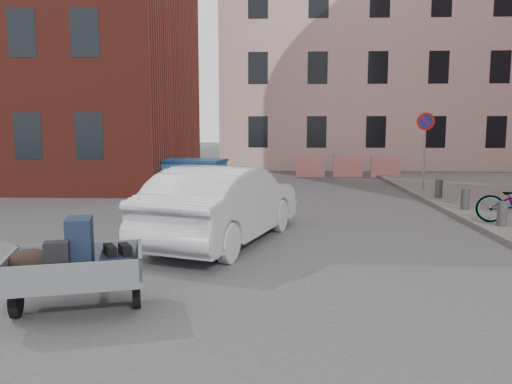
{
  "coord_description": "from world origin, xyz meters",
  "views": [
    {
      "loc": [
        0.99,
        -7.73,
        2.35
      ],
      "look_at": [
        0.6,
        1.55,
        1.1
      ],
      "focal_mm": 35.0,
      "sensor_mm": 36.0,
      "label": 1
    }
  ],
  "objects": [
    {
      "name": "silver_car",
      "position": [
        -0.06,
        2.13,
        0.78
      ],
      "size": [
        3.05,
        5.0,
        1.56
      ],
      "primitive_type": "imported",
      "rotation": [
        0.0,
        0.0,
        2.82
      ],
      "color": "#ADB0B5",
      "rests_on": "ground"
    },
    {
      "name": "building_brick",
      "position": [
        -9.0,
        13.0,
        7.0
      ],
      "size": [
        12.0,
        10.0,
        14.0
      ],
      "primitive_type": "cube",
      "color": "#591E16",
      "rests_on": "ground"
    },
    {
      "name": "bollards",
      "position": [
        6.0,
        3.4,
        0.4
      ],
      "size": [
        0.22,
        9.02,
        0.55
      ],
      "color": "#3A3A3D",
      "rests_on": "sidewalk"
    },
    {
      "name": "trailer",
      "position": [
        -1.52,
        -1.78,
        0.61
      ],
      "size": [
        1.84,
        1.96,
        1.2
      ],
      "rotation": [
        0.0,
        0.0,
        0.28
      ],
      "color": "black",
      "rests_on": "ground"
    },
    {
      "name": "dumpster",
      "position": [
        -2.24,
        9.83,
        0.58
      ],
      "size": [
        2.96,
        1.94,
        1.15
      ],
      "rotation": [
        0.0,
        0.0,
        -0.21
      ],
      "color": "#20549C",
      "rests_on": "ground"
    },
    {
      "name": "barriers",
      "position": [
        4.2,
        15.0,
        0.5
      ],
      "size": [
        4.7,
        0.18,
        1.0
      ],
      "color": "red",
      "rests_on": "ground"
    },
    {
      "name": "building_pink",
      "position": [
        6.0,
        22.0,
        7.0
      ],
      "size": [
        16.0,
        8.0,
        14.0
      ],
      "primitive_type": "cube",
      "color": "#C49E97",
      "rests_on": "ground"
    },
    {
      "name": "ground",
      "position": [
        0.0,
        0.0,
        0.0
      ],
      "size": [
        120.0,
        120.0,
        0.0
      ],
      "primitive_type": "plane",
      "color": "#38383A",
      "rests_on": "ground"
    },
    {
      "name": "no_parking_sign",
      "position": [
        6.0,
        9.48,
        2.01
      ],
      "size": [
        0.6,
        0.09,
        2.65
      ],
      "color": "gray",
      "rests_on": "sidewalk"
    }
  ]
}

